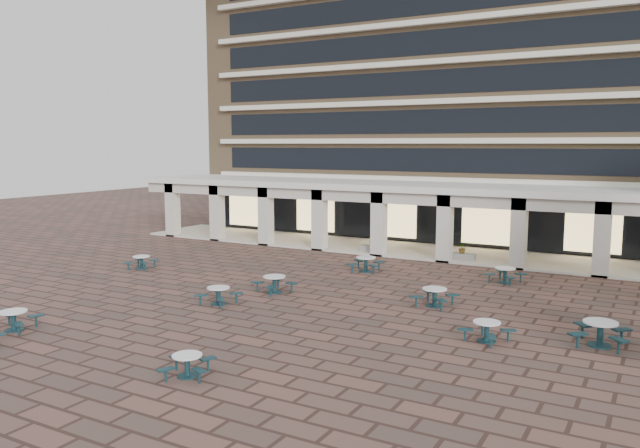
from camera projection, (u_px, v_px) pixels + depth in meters
The scene contains 15 objects.
ground at pixel (306, 304), 27.06m from camera, with size 120.00×120.00×0.00m, color brown.
apartment_building at pixel (476, 68), 47.46m from camera, with size 40.00×15.50×25.20m.
retail_arcade at pixel (425, 206), 39.47m from camera, with size 42.00×6.60×4.40m.
picnic_table_1 at pixel (13, 319), 23.13m from camera, with size 2.04×2.04×0.75m.
picnic_table_2 at pixel (187, 363), 18.55m from camera, with size 1.86×1.86×0.68m.
picnic_table_3 at pixel (487, 330), 21.85m from camera, with size 1.93×1.93×0.72m.
picnic_table_5 at pixel (274, 283), 29.05m from camera, with size 2.16×2.16×0.79m.
picnic_table_7 at pixel (600, 331), 21.35m from camera, with size 1.94×1.94×0.86m.
picnic_table_8 at pixel (141, 261), 34.65m from camera, with size 1.82×1.82×0.70m.
picnic_table_9 at pixel (218, 294), 26.95m from camera, with size 1.70×1.70×0.75m.
picnic_table_10 at pixel (435, 295), 26.59m from camera, with size 1.89×1.89×0.79m.
picnic_table_12 at pixel (366, 263), 33.82m from camera, with size 2.00×2.00×0.80m.
picnic_table_13 at pixel (505, 274), 31.13m from camera, with size 1.97×1.97×0.76m.
planter_left at pixel (373, 246), 39.48m from camera, with size 1.50×0.64×1.21m.
planter_right at pixel (462, 254), 36.67m from camera, with size 1.50×0.60×1.16m.
Camera 1 is at (13.46, -22.71, 6.90)m, focal length 35.00 mm.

